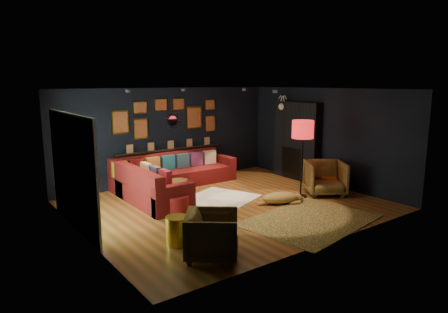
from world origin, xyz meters
TOP-DOWN VIEW (x-y plane):
  - floor at (0.00, 0.00)m, footprint 6.50×6.50m
  - room_walls at (0.00, 0.00)m, footprint 6.50×6.50m
  - sectional at (-0.61, 1.81)m, footprint 3.41×2.69m
  - ledge at (0.00, 2.68)m, footprint 3.20×0.12m
  - gallery_wall at (-0.01, 2.72)m, footprint 3.15×0.04m
  - sunburst_mirror at (0.10, 2.72)m, footprint 0.47×0.16m
  - fireplace at (3.09, 0.90)m, footprint 0.31×1.60m
  - deer_head at (3.14, 1.40)m, footprint 0.50×0.28m
  - sliding_door at (-3.22, 0.60)m, footprint 0.06×2.80m
  - ceiling_spots at (-0.00, 0.80)m, footprint 3.30×2.50m
  - shag_rug at (-0.11, 0.39)m, footprint 2.43×2.13m
  - leopard_rug at (0.71, -1.80)m, footprint 2.90×2.28m
  - coffee_table at (-0.60, 1.39)m, footprint 0.72×0.54m
  - pouf at (-1.25, 0.20)m, footprint 0.55×0.55m
  - armchair_left at (-1.86, -2.05)m, footprint 1.09×1.10m
  - armchair_right at (2.45, -0.72)m, footprint 1.22×1.20m
  - gold_stool at (-2.06, -1.28)m, footprint 0.40×0.40m
  - orange_chair at (2.79, -0.53)m, footprint 0.51×0.51m
  - floor_lamp at (1.78, -0.53)m, footprint 0.51×0.51m
  - dog at (1.00, -0.65)m, footprint 1.29×1.00m

SIDE VIEW (x-z plane):
  - floor at x=0.00m, z-range 0.00..0.00m
  - leopard_rug at x=0.71m, z-range 0.00..0.02m
  - shag_rug at x=-0.11m, z-range 0.00..0.03m
  - dog at x=1.00m, z-range 0.02..0.38m
  - pouf at x=-1.25m, z-range 0.03..0.39m
  - gold_stool at x=-2.06m, z-range 0.00..0.50m
  - coffee_table at x=-0.60m, z-range 0.13..0.49m
  - sectional at x=-0.61m, z-range -0.11..0.75m
  - armchair_left at x=-1.86m, z-range 0.00..0.83m
  - orange_chair at x=2.79m, z-range 0.07..0.84m
  - armchair_right at x=2.45m, z-range 0.00..0.93m
  - ledge at x=0.00m, z-range 0.90..0.94m
  - fireplace at x=3.09m, z-range -0.08..2.12m
  - sliding_door at x=-3.22m, z-range 0.00..2.20m
  - floor_lamp at x=1.78m, z-range 0.65..2.52m
  - room_walls at x=0.00m, z-range -1.66..4.84m
  - sunburst_mirror at x=0.10m, z-range 1.46..1.93m
  - gallery_wall at x=-0.01m, z-range 1.30..2.32m
  - deer_head at x=3.14m, z-range 1.83..2.28m
  - ceiling_spots at x=0.00m, z-range 2.53..2.59m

